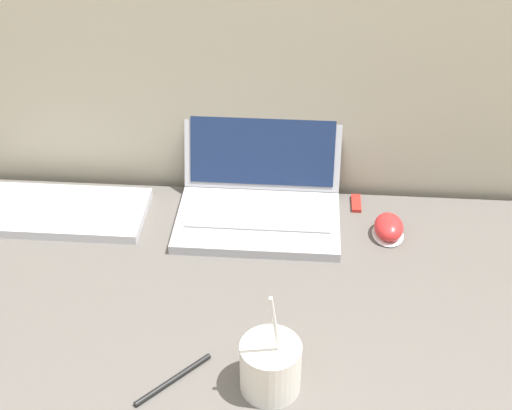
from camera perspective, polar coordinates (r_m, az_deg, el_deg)
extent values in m
cube|color=#ADADB2|center=(1.48, 0.15, -1.36)|extent=(0.34, 0.22, 0.02)
cube|color=gray|center=(1.49, 0.19, -0.63)|extent=(0.30, 0.12, 0.00)
cube|color=#ADADB2|center=(1.54, 0.55, 5.74)|extent=(0.34, 0.09, 0.24)
cube|color=#19284C|center=(1.53, 0.54, 5.70)|extent=(0.31, 0.07, 0.21)
cylinder|color=silver|center=(1.15, 1.16, -12.80)|extent=(0.10, 0.10, 0.09)
cylinder|color=black|center=(1.12, 1.18, -11.40)|extent=(0.08, 0.08, 0.01)
cylinder|color=white|center=(1.08, 1.67, -10.50)|extent=(0.02, 0.03, 0.18)
ellipsoid|color=white|center=(1.49, 10.50, -2.30)|extent=(0.06, 0.09, 0.01)
ellipsoid|color=red|center=(1.48, 10.57, -1.73)|extent=(0.06, 0.08, 0.04)
cube|color=silver|center=(1.57, -15.41, -0.51)|extent=(0.36, 0.17, 0.02)
cube|color=#B2261E|center=(1.56, 8.01, 0.14)|extent=(0.02, 0.06, 0.01)
cylinder|color=black|center=(1.19, -6.62, -13.69)|extent=(0.11, 0.12, 0.01)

